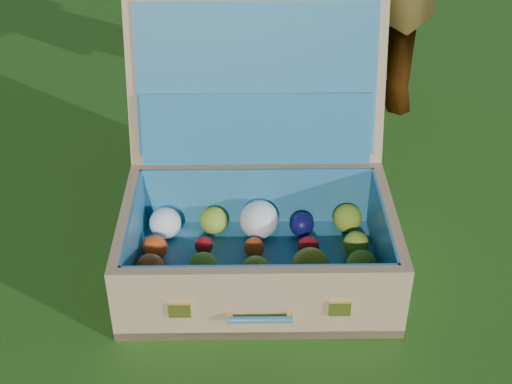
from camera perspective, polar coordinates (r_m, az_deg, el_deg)
name	(u,v)px	position (r m, az deg, el deg)	size (l,w,h in m)	color
ground	(258,314)	(1.46, 0.13, -9.74)	(60.00, 60.00, 0.00)	#215114
suitcase	(257,198)	(1.51, 0.08, -0.49)	(0.58, 0.55, 0.53)	tan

